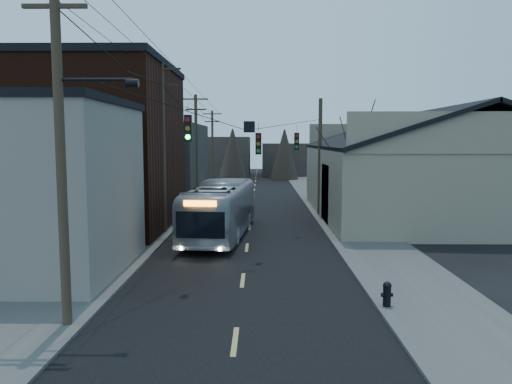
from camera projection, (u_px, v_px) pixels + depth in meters
ground at (231, 376)px, 11.69m from camera, size 160.00×160.00×0.00m
road_surface at (252, 207)px, 41.53m from camera, size 9.00×110.00×0.02m
sidewalk_left at (174, 206)px, 41.58m from camera, size 4.00×110.00×0.12m
sidewalk_right at (330, 206)px, 41.46m from camera, size 4.00×110.00×0.12m
building_clapboard at (23, 190)px, 20.36m from camera, size 8.00×8.00×7.00m
building_brick at (90, 148)px, 31.16m from camera, size 10.00×12.00×10.00m
building_left_far at (153, 162)px, 47.22m from camera, size 9.00×14.00×7.00m
warehouse at (430, 179)px, 36.16m from camera, size 16.16×20.60×7.73m
building_far_left at (217, 157)px, 76.08m from camera, size 10.00×12.00×6.00m
building_far_right at (299, 159)px, 80.99m from camera, size 12.00×14.00×5.00m
bare_tree at (353, 171)px, 31.15m from camera, size 0.40×0.40×7.20m
utility_lines at (207, 148)px, 35.22m from camera, size 11.24×45.28×10.50m
bus at (221, 209)px, 28.48m from camera, size 3.67×11.51×3.15m
parked_car at (210, 191)px, 47.66m from camera, size 1.76×3.96×1.26m
fire_hydrant at (387, 293)px, 16.22m from camera, size 0.38×0.28×0.82m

